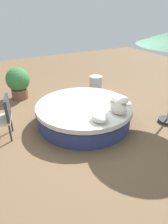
{
  "coord_description": "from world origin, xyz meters",
  "views": [
    {
      "loc": [
        4.04,
        -2.2,
        2.73
      ],
      "look_at": [
        0.0,
        0.0,
        0.31
      ],
      "focal_mm": 32.91,
      "sensor_mm": 36.0,
      "label": 1
    }
  ],
  "objects_px": {
    "side_table": "(96,83)",
    "throw_pillow_2": "(120,99)",
    "round_bed": "(84,114)",
    "throw_pillow_1": "(118,109)",
    "patio_chair": "(3,115)",
    "planter": "(18,82)",
    "throw_pillow_0": "(100,117)"
  },
  "relations": [
    {
      "from": "throw_pillow_1",
      "to": "planter",
      "type": "height_order",
      "value": "planter"
    },
    {
      "from": "side_table",
      "to": "throw_pillow_2",
      "type": "bearing_deg",
      "value": -16.09
    },
    {
      "from": "throw_pillow_0",
      "to": "patio_chair",
      "type": "distance_m",
      "value": 2.13
    },
    {
      "from": "throw_pillow_0",
      "to": "side_table",
      "type": "xyz_separation_m",
      "value": [
        -2.69,
        1.57,
        -0.35
      ]
    },
    {
      "from": "throw_pillow_1",
      "to": "round_bed",
      "type": "bearing_deg",
      "value": -148.58
    },
    {
      "from": "throw_pillow_2",
      "to": "patio_chair",
      "type": "bearing_deg",
      "value": -102.99
    },
    {
      "from": "throw_pillow_2",
      "to": "side_table",
      "type": "bearing_deg",
      "value": 163.91
    },
    {
      "from": "round_bed",
      "to": "throw_pillow_2",
      "type": "distance_m",
      "value": 0.97
    },
    {
      "from": "planter",
      "to": "patio_chair",
      "type": "bearing_deg",
      "value": -20.84
    },
    {
      "from": "round_bed",
      "to": "throw_pillow_0",
      "type": "relative_size",
      "value": 5.74
    },
    {
      "from": "throw_pillow_1",
      "to": "throw_pillow_2",
      "type": "height_order",
      "value": "throw_pillow_1"
    },
    {
      "from": "throw_pillow_0",
      "to": "patio_chair",
      "type": "height_order",
      "value": "patio_chair"
    },
    {
      "from": "patio_chair",
      "to": "side_table",
      "type": "height_order",
      "value": "patio_chair"
    },
    {
      "from": "throw_pillow_0",
      "to": "throw_pillow_2",
      "type": "distance_m",
      "value": 1.1
    },
    {
      "from": "round_bed",
      "to": "throw_pillow_0",
      "type": "height_order",
      "value": "throw_pillow_0"
    },
    {
      "from": "throw_pillow_1",
      "to": "throw_pillow_0",
      "type": "bearing_deg",
      "value": -79.14
    },
    {
      "from": "round_bed",
      "to": "side_table",
      "type": "bearing_deg",
      "value": 141.11
    },
    {
      "from": "patio_chair",
      "to": "side_table",
      "type": "bearing_deg",
      "value": -51.84
    },
    {
      "from": "planter",
      "to": "round_bed",
      "type": "bearing_deg",
      "value": 24.07
    },
    {
      "from": "throw_pillow_0",
      "to": "throw_pillow_1",
      "type": "relative_size",
      "value": 0.86
    },
    {
      "from": "patio_chair",
      "to": "planter",
      "type": "relative_size",
      "value": 0.97
    },
    {
      "from": "side_table",
      "to": "patio_chair",
      "type": "bearing_deg",
      "value": -65.56
    },
    {
      "from": "throw_pillow_0",
      "to": "planter",
      "type": "xyz_separation_m",
      "value": [
        -3.27,
        -0.97,
        -0.05
      ]
    },
    {
      "from": "round_bed",
      "to": "throw_pillow_1",
      "type": "height_order",
      "value": "throw_pillow_1"
    },
    {
      "from": "throw_pillow_0",
      "to": "patio_chair",
      "type": "xyz_separation_m",
      "value": [
        -1.18,
        -1.77,
        -0.05
      ]
    },
    {
      "from": "throw_pillow_0",
      "to": "planter",
      "type": "bearing_deg",
      "value": -163.42
    },
    {
      "from": "throw_pillow_2",
      "to": "throw_pillow_0",
      "type": "bearing_deg",
      "value": -59.87
    },
    {
      "from": "round_bed",
      "to": "patio_chair",
      "type": "bearing_deg",
      "value": -99.25
    },
    {
      "from": "round_bed",
      "to": "side_table",
      "type": "xyz_separation_m",
      "value": [
        -1.82,
        1.47,
        -0.01
      ]
    },
    {
      "from": "throw_pillow_1",
      "to": "throw_pillow_2",
      "type": "relative_size",
      "value": 0.94
    },
    {
      "from": "throw_pillow_2",
      "to": "round_bed",
      "type": "bearing_deg",
      "value": -110.78
    },
    {
      "from": "round_bed",
      "to": "throw_pillow_1",
      "type": "distance_m",
      "value": 0.97
    }
  ]
}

